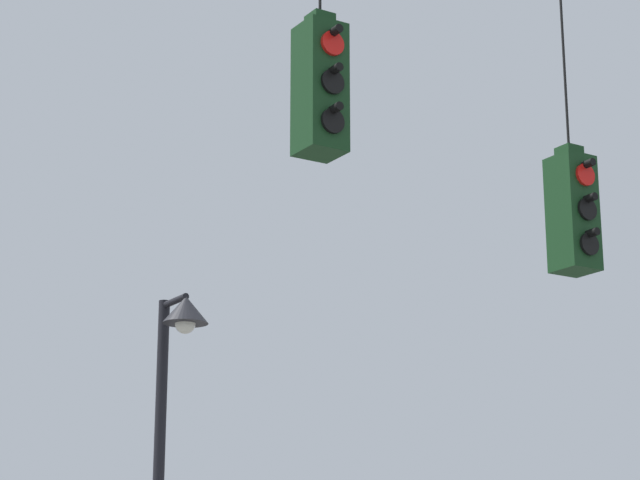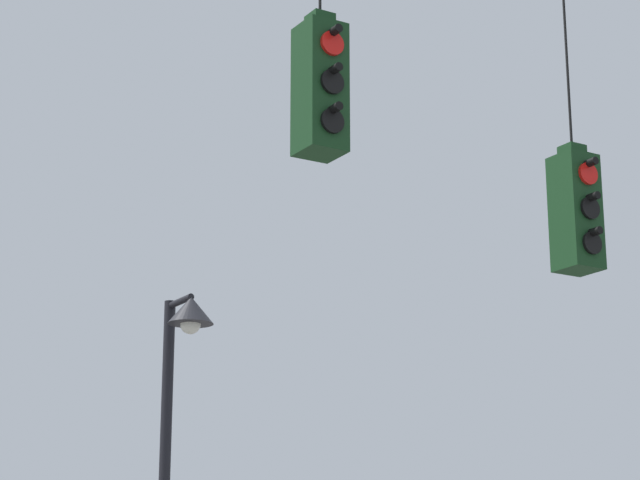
% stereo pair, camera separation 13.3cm
% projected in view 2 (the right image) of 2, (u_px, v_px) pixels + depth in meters
% --- Properties ---
extents(traffic_light_over_intersection, '(0.34, 0.58, 3.82)m').
position_uv_depth(traffic_light_over_intersection, '(320.00, 85.00, 9.79)').
color(traffic_light_over_intersection, '#143819').
extents(traffic_light_near_left_pole, '(0.34, 0.58, 4.45)m').
position_uv_depth(traffic_light_near_left_pole, '(575.00, 208.00, 10.93)').
color(traffic_light_near_left_pole, '#143819').
extents(street_lamp, '(0.48, 0.83, 4.64)m').
position_uv_depth(street_lamp, '(178.00, 407.00, 12.86)').
color(street_lamp, black).
rests_on(street_lamp, ground_plane).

